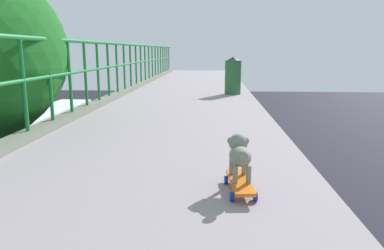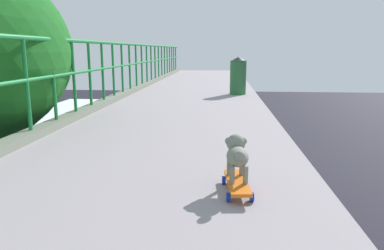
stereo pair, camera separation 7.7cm
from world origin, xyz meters
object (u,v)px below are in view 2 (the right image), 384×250
Objects in this scene: city_bus at (54,130)px; toy_skateboard at (237,183)px; litter_bin at (238,75)px; small_dog at (237,153)px.

toy_skateboard is at bearing -60.88° from city_bus.
city_bus is 18.29m from litter_bin.
city_bus is 30.41× the size of small_dog.
toy_skateboard is (10.92, -19.61, 4.14)m from city_bus.
litter_bin is (0.24, 5.78, 0.16)m from small_dog.
small_dog reaches higher than city_bus.
city_bus is at bearing 119.12° from toy_skateboard.
city_bus is at bearing 119.20° from small_dog.
small_dog reaches higher than toy_skateboard.
small_dog is 5.78m from litter_bin.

